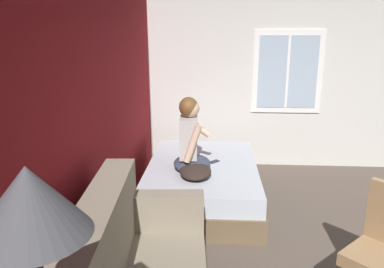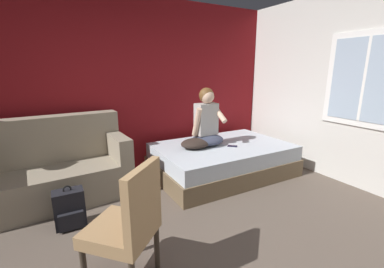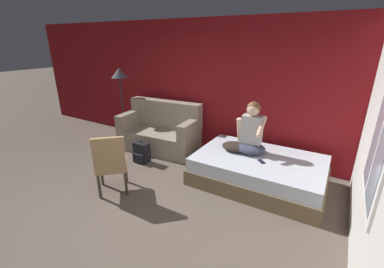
% 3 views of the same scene
% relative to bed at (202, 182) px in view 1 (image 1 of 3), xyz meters
% --- Properties ---
extents(wall_back_accent, '(10.61, 0.16, 2.70)m').
position_rel_bed_xyz_m(wall_back_accent, '(-1.44, 0.97, 1.11)').
color(wall_back_accent, maroon).
rests_on(wall_back_accent, ground).
extents(wall_side_with_window, '(0.19, 6.43, 2.70)m').
position_rel_bed_xyz_m(wall_side_with_window, '(1.45, -1.62, 1.12)').
color(wall_side_with_window, silver).
rests_on(wall_side_with_window, ground).
extents(bed, '(2.09, 1.38, 0.48)m').
position_rel_bed_xyz_m(bed, '(0.00, 0.00, 0.00)').
color(bed, brown).
rests_on(bed, ground).
extents(person_seated, '(0.54, 0.46, 0.88)m').
position_rel_bed_xyz_m(person_seated, '(-0.21, 0.13, 0.60)').
color(person_seated, '#383D51').
rests_on(person_seated, bed).
extents(throw_pillow, '(0.51, 0.40, 0.14)m').
position_rel_bed_xyz_m(throw_pillow, '(-0.44, 0.06, 0.31)').
color(throw_pillow, '#2D231E').
rests_on(throw_pillow, bed).
extents(cell_phone, '(0.15, 0.15, 0.01)m').
position_rel_bed_xyz_m(cell_phone, '(0.08, -0.15, 0.25)').
color(cell_phone, black).
rests_on(cell_phone, bed).
extents(floor_lamp, '(0.36, 0.36, 1.70)m').
position_rel_bed_xyz_m(floor_lamp, '(-3.43, 0.39, 1.19)').
color(floor_lamp, black).
rests_on(floor_lamp, ground).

